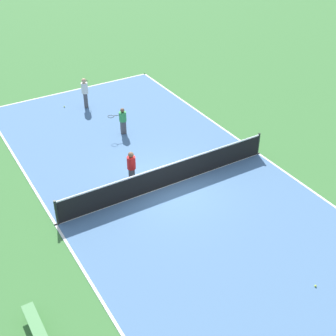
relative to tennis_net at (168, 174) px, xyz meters
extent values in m
plane|color=#3D7538|center=(0.00, 0.00, -0.58)|extent=(80.00, 80.00, 0.00)
cube|color=#4C729E|center=(0.00, 0.00, -0.57)|extent=(9.97, 22.38, 0.02)
cube|color=white|center=(-4.93, 0.00, -0.56)|extent=(0.10, 22.38, 0.00)
cube|color=white|center=(4.93, 0.00, -0.56)|extent=(0.10, 22.38, 0.00)
cube|color=white|center=(0.00, -11.14, -0.56)|extent=(9.97, 0.10, 0.00)
cube|color=white|center=(0.00, 0.00, -0.56)|extent=(9.97, 0.10, 0.00)
cylinder|color=black|center=(-4.83, 0.00, -0.01)|extent=(0.10, 0.10, 1.10)
cylinder|color=black|center=(4.83, 0.00, -0.01)|extent=(0.10, 0.10, 1.10)
cube|color=black|center=(0.00, 0.00, -0.03)|extent=(9.67, 0.03, 1.05)
cube|color=white|center=(0.00, 0.00, 0.46)|extent=(9.67, 0.04, 0.06)
cube|color=#4C8C4C|center=(7.03, 4.50, -0.15)|extent=(0.36, 1.97, 0.04)
cylinder|color=#4C4C51|center=(7.03, 3.67, -0.38)|extent=(0.08, 0.08, 0.41)
cube|color=#4C4C51|center=(1.24, -0.88, -0.16)|extent=(0.32, 0.30, 0.78)
cylinder|color=red|center=(1.24, -0.88, 0.50)|extent=(0.49, 0.49, 0.55)
sphere|color=brown|center=(1.24, -0.88, 0.89)|extent=(0.24, 0.24, 0.24)
cube|color=#4C4C51|center=(0.08, -8.64, -0.14)|extent=(0.29, 0.31, 0.84)
cylinder|color=silver|center=(0.08, -8.64, 0.58)|extent=(0.48, 0.48, 0.59)
sphere|color=tan|center=(0.08, -8.64, 1.00)|extent=(0.25, 0.25, 0.25)
cylinder|color=#262626|center=(-0.05, -8.93, 0.73)|extent=(0.15, 0.27, 0.03)
torus|color=black|center=(-0.18, -9.18, 0.73)|extent=(0.41, 0.41, 0.02)
cube|color=#4C4C51|center=(-0.38, -4.96, -0.21)|extent=(0.28, 0.23, 0.69)
cylinder|color=green|center=(-0.38, -4.96, 0.37)|extent=(0.41, 0.41, 0.48)
sphere|color=brown|center=(-0.38, -4.96, 0.72)|extent=(0.21, 0.21, 0.21)
cylinder|color=#262626|center=(-0.06, -5.01, 0.49)|extent=(0.28, 0.07, 0.03)
torus|color=black|center=(0.21, -5.05, 0.49)|extent=(0.35, 0.35, 0.02)
sphere|color=#CCE033|center=(1.15, -9.26, -0.52)|extent=(0.07, 0.07, 0.07)
sphere|color=#CCE033|center=(-1.22, 7.23, -0.52)|extent=(0.07, 0.07, 0.07)
camera|label=1|loc=(8.20, 13.70, 11.02)|focal=50.00mm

